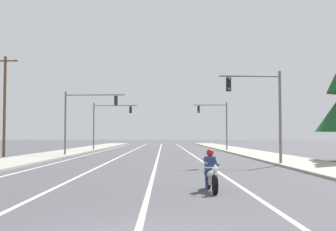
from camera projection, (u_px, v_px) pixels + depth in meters
The scene contains 12 objects.
lane_stripe_center at pixel (159, 151), 52.54m from camera, with size 0.16×100.00×0.01m, color beige.
lane_stripe_left at pixel (131, 151), 52.51m from camera, with size 0.16×100.00×0.01m, color beige.
lane_stripe_right at pixel (187, 151), 52.58m from camera, with size 0.16×100.00×0.01m, color beige.
lane_stripe_far_left at pixel (102, 151), 52.47m from camera, with size 0.16×100.00×0.01m, color beige.
sidewalk_kerb_right at pixel (249, 152), 47.65m from camera, with size 4.40×110.00×0.14m, color #9E998E.
sidewalk_kerb_left at pixel (66, 152), 47.45m from camera, with size 4.40×110.00×0.14m, color #9E998E.
motorcycle_with_rider at pixel (211, 174), 14.85m from camera, with size 0.70×2.19×1.46m.
traffic_signal_near_right at pixel (263, 103), 28.07m from camera, with size 4.10×0.46×6.20m.
traffic_signal_near_left at pixel (83, 113), 41.09m from camera, with size 5.86×0.56×6.20m.
traffic_signal_mid_right at pixel (217, 119), 54.43m from camera, with size 4.28×0.39×6.20m.
traffic_signal_mid_left at pixel (107, 119), 55.52m from camera, with size 5.75×0.46×6.20m.
utility_pole_left_near at pixel (5, 104), 39.21m from camera, with size 2.26×0.26×9.24m.
Camera 1 is at (0.67, -7.70, 1.93)m, focal length 45.71 mm.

